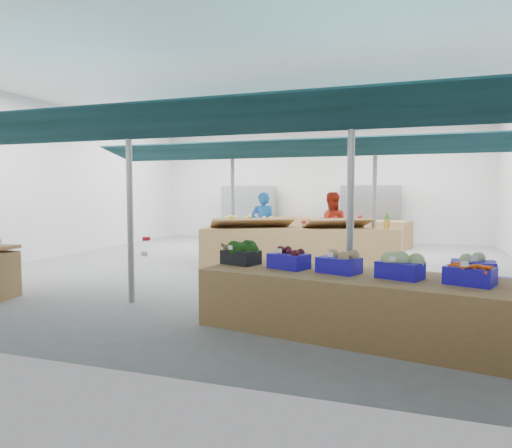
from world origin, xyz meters
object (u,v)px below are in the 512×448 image
Objects in this scene: crate_stack at (501,298)px; vendor_right at (331,228)px; veg_counter at (355,304)px; fruit_counter at (298,248)px; vendor_left at (263,226)px.

vendor_right reaches higher than crate_stack.
vendor_right is (-1.24, 5.71, 0.52)m from veg_counter.
veg_counter is 2.18× the size of vendor_right.
veg_counter is 2.40m from crate_stack.
vendor_left is (-1.20, 1.10, 0.42)m from fruit_counter.
crate_stack is (1.90, 1.45, -0.10)m from veg_counter.
vendor_right reaches higher than fruit_counter.
fruit_counter is 1.32m from vendor_right.
vendor_right is at bearing 165.44° from vendor_left.
vendor_right is at bearing 46.83° from fruit_counter.
crate_stack is at bearing 124.71° from vendor_left.
crate_stack is at bearing 111.88° from vendor_right.
veg_counter is 0.87× the size of fruit_counter.
crate_stack is (3.74, -3.16, -0.20)m from fruit_counter.
veg_counter is 6.49m from vendor_left.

